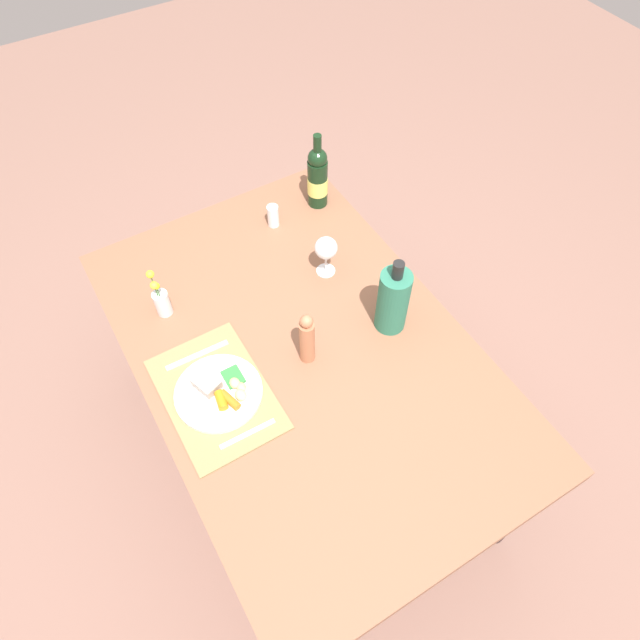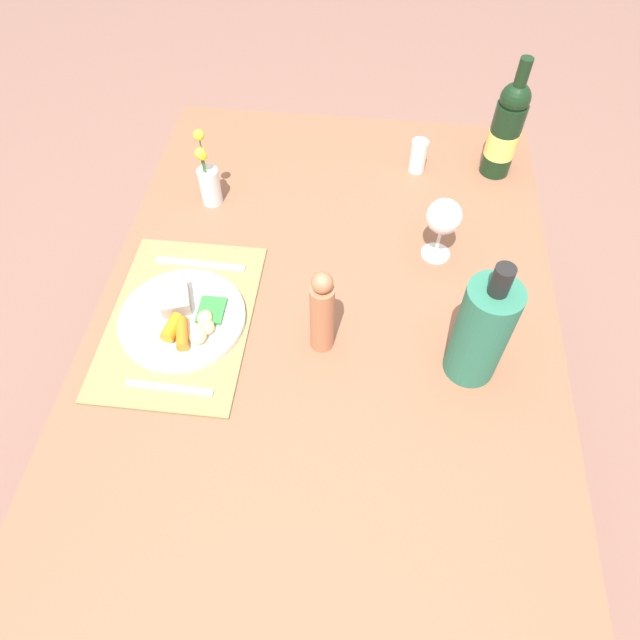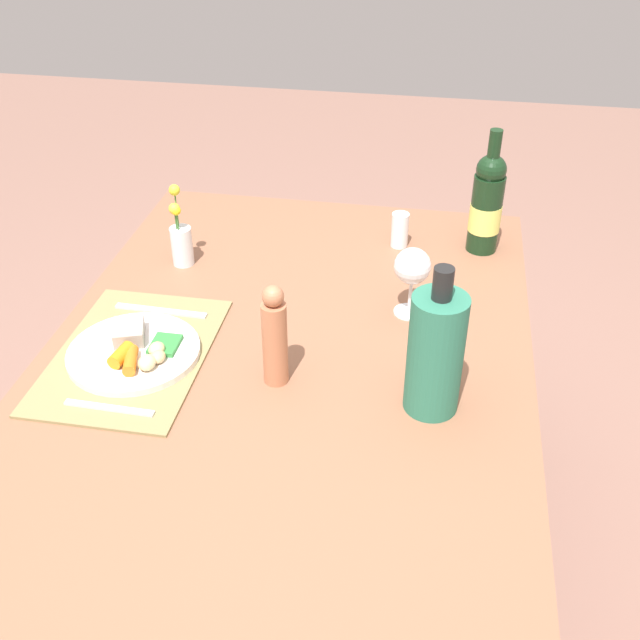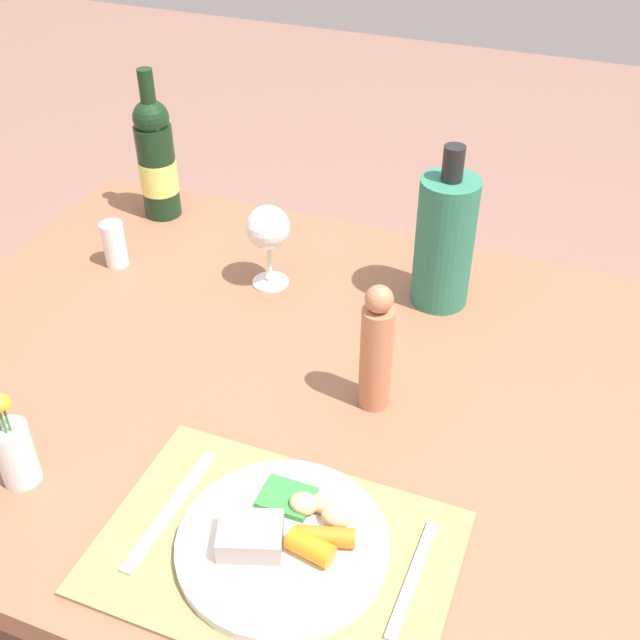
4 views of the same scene
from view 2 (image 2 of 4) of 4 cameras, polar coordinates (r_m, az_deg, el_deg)
name	(u,v)px [view 2 (image 2 of 4)]	position (r m, az deg, el deg)	size (l,w,h in m)	color
ground_plane	(322,464)	(1.86, 0.22, -14.20)	(8.00, 8.00, 0.00)	#856053
dining_table	(323,350)	(1.28, 0.32, -3.00)	(1.57, 1.01, 0.73)	#8A5A41
placemat	(181,319)	(1.28, -13.74, 0.05)	(0.45, 0.31, 0.01)	olive
dinner_plate	(183,318)	(1.26, -13.49, 0.24)	(0.27, 0.27, 0.05)	silver
fork	(200,264)	(1.36, -11.87, 5.49)	(0.02, 0.21, 0.01)	silver
knife	(169,388)	(1.18, -14.79, -6.56)	(0.01, 0.18, 0.01)	silver
salt_shaker	(418,156)	(1.59, 9.77, 15.83)	(0.04, 0.04, 0.09)	white
cooler_bottle	(482,331)	(1.11, 15.84, -1.08)	(0.10, 0.10, 0.30)	#2C7258
wine_glass	(444,218)	(1.31, 12.25, 9.92)	(0.08, 0.08, 0.16)	white
wine_bottle	(506,130)	(1.59, 18.04, 17.56)	(0.08, 0.08, 0.32)	black
flower_vase	(209,180)	(1.48, -11.06, 13.52)	(0.05, 0.05, 0.21)	silver
pepper_mill	(324,313)	(1.12, 0.36, 0.66)	(0.05, 0.05, 0.22)	#B8704D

